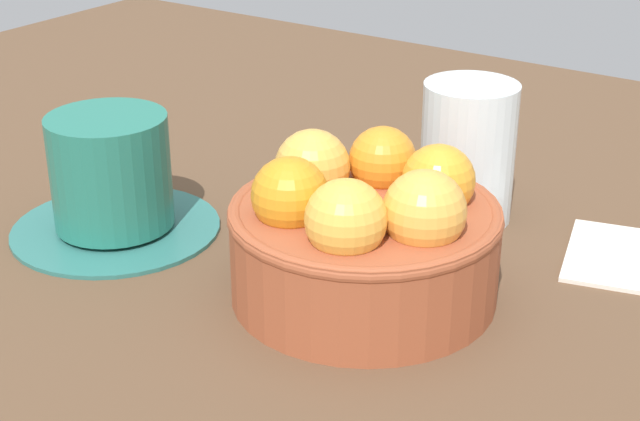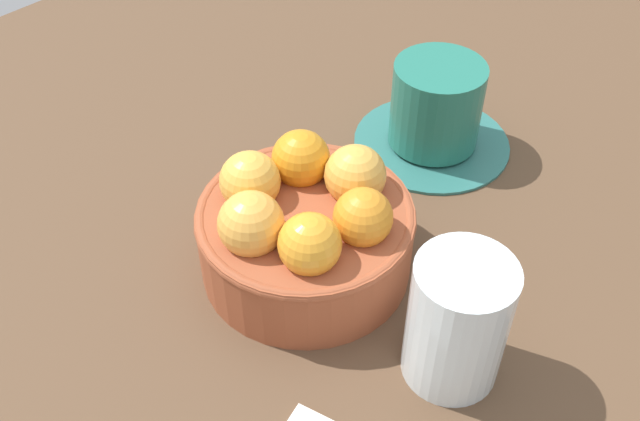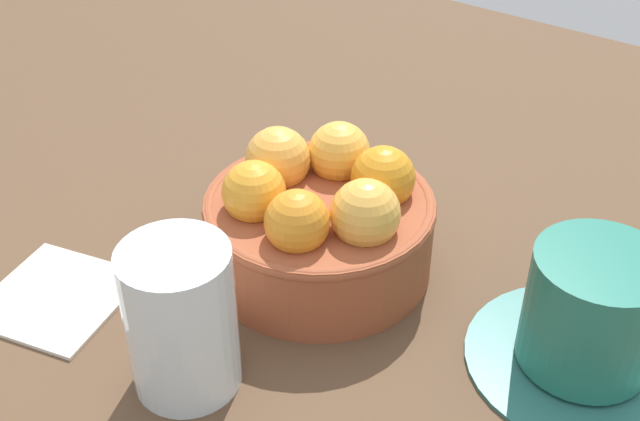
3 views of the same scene
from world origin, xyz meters
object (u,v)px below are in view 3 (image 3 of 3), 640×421
(terracotta_bowl, at_px, (320,219))
(folded_napkin, at_px, (56,296))
(water_glass, at_px, (184,321))
(coffee_cup, at_px, (590,320))

(terracotta_bowl, xyz_separation_m, folded_napkin, (-0.13, -0.14, -0.04))
(terracotta_bowl, distance_m, folded_napkin, 0.20)
(terracotta_bowl, height_order, water_glass, water_glass)
(coffee_cup, bearing_deg, terracotta_bowl, -173.96)
(coffee_cup, xyz_separation_m, folded_napkin, (-0.32, -0.16, -0.03))
(folded_napkin, bearing_deg, coffee_cup, 26.63)
(water_glass, bearing_deg, terracotta_bowl, 90.93)
(water_glass, height_order, folded_napkin, water_glass)
(coffee_cup, distance_m, water_glass, 0.25)
(terracotta_bowl, height_order, coffee_cup, terracotta_bowl)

